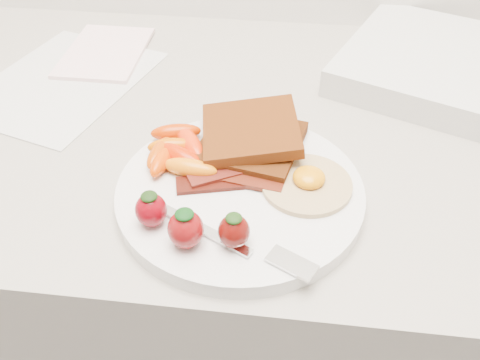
# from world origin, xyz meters

# --- Properties ---
(counter) EXTENTS (2.00, 0.60, 0.90)m
(counter) POSITION_xyz_m (0.00, 1.70, 0.45)
(counter) COLOR gray
(counter) RESTS_ON ground
(plate) EXTENTS (0.27, 0.27, 0.02)m
(plate) POSITION_xyz_m (0.01, 1.55, 0.91)
(plate) COLOR white
(plate) RESTS_ON counter
(toast_lower) EXTENTS (0.13, 0.13, 0.01)m
(toast_lower) POSITION_xyz_m (0.01, 1.62, 0.93)
(toast_lower) COLOR #37200A
(toast_lower) RESTS_ON plate
(toast_upper) EXTENTS (0.13, 0.13, 0.03)m
(toast_upper) POSITION_xyz_m (0.01, 1.63, 0.94)
(toast_upper) COLOR black
(toast_upper) RESTS_ON toast_lower
(fried_egg) EXTENTS (0.13, 0.13, 0.02)m
(fried_egg) POSITION_xyz_m (0.08, 1.56, 0.92)
(fried_egg) COLOR beige
(fried_egg) RESTS_ON plate
(bacon_strips) EXTENTS (0.12, 0.08, 0.01)m
(bacon_strips) POSITION_xyz_m (-0.00, 1.56, 0.92)
(bacon_strips) COLOR black
(bacon_strips) RESTS_ON plate
(baby_carrots) EXTENTS (0.09, 0.10, 0.02)m
(baby_carrots) POSITION_xyz_m (-0.07, 1.59, 0.93)
(baby_carrots) COLOR #D85D00
(baby_carrots) RESTS_ON plate
(strawberries) EXTENTS (0.12, 0.06, 0.04)m
(strawberries) POSITION_xyz_m (-0.03, 1.47, 0.94)
(strawberries) COLOR #72030C
(strawberries) RESTS_ON plate
(fork) EXTENTS (0.17, 0.08, 0.00)m
(fork) POSITION_xyz_m (0.02, 1.46, 0.92)
(fork) COLOR silver
(fork) RESTS_ON plate
(paper_sheet) EXTENTS (0.27, 0.31, 0.00)m
(paper_sheet) POSITION_xyz_m (-0.28, 1.76, 0.90)
(paper_sheet) COLOR silver
(paper_sheet) RESTS_ON counter
(notepad) EXTENTS (0.12, 0.17, 0.01)m
(notepad) POSITION_xyz_m (-0.24, 1.85, 0.91)
(notepad) COLOR #FCD3D4
(notepad) RESTS_ON paper_sheet
(appliance) EXTENTS (0.41, 0.38, 0.04)m
(appliance) POSITION_xyz_m (0.30, 1.83, 0.92)
(appliance) COLOR silver
(appliance) RESTS_ON counter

